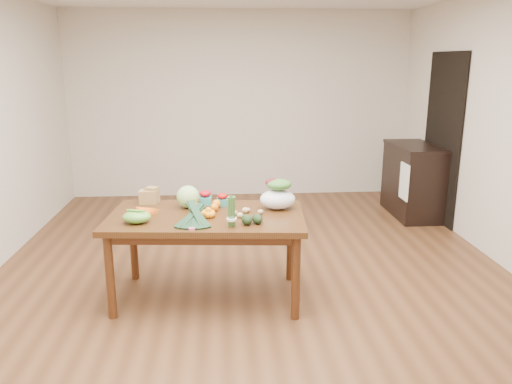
{
  "coord_description": "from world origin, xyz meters",
  "views": [
    {
      "loc": [
        -0.28,
        -4.42,
        2.0
      ],
      "look_at": [
        0.03,
        0.0,
        0.82
      ],
      "focal_mm": 35.0,
      "sensor_mm": 36.0,
      "label": 1
    }
  ],
  "objects": [
    {
      "name": "strawberry_basket_a",
      "position": [
        -0.43,
        -0.12,
        0.8
      ],
      "size": [
        0.12,
        0.12,
        0.1
      ],
      "primitive_type": null,
      "rotation": [
        0.0,
        0.0,
        -0.08
      ],
      "color": "#B80C22",
      "rests_on": "dining_table"
    },
    {
      "name": "kale_bunch",
      "position": [
        -0.51,
        -0.72,
        0.83
      ],
      "size": [
        0.35,
        0.42,
        0.16
      ],
      "primitive_type": null,
      "rotation": [
        0.0,
        0.0,
        -0.08
      ],
      "color": "black",
      "rests_on": "dining_table"
    },
    {
      "name": "orange_c",
      "position": [
        -0.35,
        -0.34,
        0.78
      ],
      "size": [
        0.07,
        0.07,
        0.07
      ],
      "primitive_type": "sphere",
      "color": "orange",
      "rests_on": "dining_table"
    },
    {
      "name": "salad_bag",
      "position": [
        0.2,
        -0.31,
        0.87
      ],
      "size": [
        0.33,
        0.26,
        0.24
      ],
      "primitive_type": null,
      "rotation": [
        0.0,
        0.0,
        -0.08
      ],
      "color": "white",
      "rests_on": "dining_table"
    },
    {
      "name": "orange_a",
      "position": [
        -0.49,
        -0.34,
        0.79
      ],
      "size": [
        0.08,
        0.08,
        0.08
      ],
      "primitive_type": "sphere",
      "color": "orange",
      "rests_on": "dining_table"
    },
    {
      "name": "avocado_b",
      "position": [
        -0.01,
        -0.7,
        0.79
      ],
      "size": [
        0.11,
        0.13,
        0.08
      ],
      "primitive_type": "ellipsoid",
      "rotation": [
        0.0,
        0.0,
        0.3
      ],
      "color": "black",
      "rests_on": "dining_table"
    },
    {
      "name": "dining_table",
      "position": [
        -0.41,
        -0.43,
        0.38
      ],
      "size": [
        1.68,
        1.03,
        0.75
      ],
      "primitive_type": "cube",
      "rotation": [
        0.0,
        0.0,
        -0.08
      ],
      "color": "#452510",
      "rests_on": "floor"
    },
    {
      "name": "cabbage",
      "position": [
        -0.58,
        -0.22,
        0.85
      ],
      "size": [
        0.2,
        0.2,
        0.2
      ],
      "primitive_type": "sphere",
      "color": "#BADC7F",
      "rests_on": "dining_table"
    },
    {
      "name": "room_walls",
      "position": [
        0.0,
        0.0,
        1.35
      ],
      "size": [
        5.02,
        6.02,
        2.7
      ],
      "color": "beige",
      "rests_on": "floor"
    },
    {
      "name": "potato_a",
      "position": [
        -0.18,
        -0.47,
        0.77
      ],
      "size": [
        0.05,
        0.05,
        0.04
      ],
      "primitive_type": "ellipsoid",
      "color": "#CABC74",
      "rests_on": "dining_table"
    },
    {
      "name": "potato_d",
      "position": [
        -0.09,
        -0.41,
        0.77
      ],
      "size": [
        0.06,
        0.05,
        0.05
      ],
      "primitive_type": "ellipsoid",
      "color": "tan",
      "rests_on": "dining_table"
    },
    {
      "name": "dish_towel",
      "position": [
        1.96,
        1.4,
        0.55
      ],
      "size": [
        0.02,
        0.28,
        0.45
      ],
      "primitive_type": "cube",
      "color": "white",
      "rests_on": "cabinet"
    },
    {
      "name": "avocado_a",
      "position": [
        -0.09,
        -0.71,
        0.79
      ],
      "size": [
        0.11,
        0.14,
        0.08
      ],
      "primitive_type": "ellipsoid",
      "rotation": [
        0.0,
        0.0,
        0.3
      ],
      "color": "black",
      "rests_on": "dining_table"
    },
    {
      "name": "cabinet",
      "position": [
        2.22,
        1.79,
        0.47
      ],
      "size": [
        0.52,
        1.02,
        0.94
      ],
      "primitive_type": "cube",
      "color": "black",
      "rests_on": "floor"
    },
    {
      "name": "mandarin_cluster",
      "position": [
        -0.39,
        -0.49,
        0.79
      ],
      "size": [
        0.19,
        0.19,
        0.08
      ],
      "primitive_type": null,
      "rotation": [
        0.0,
        0.0,
        -0.08
      ],
      "color": "orange",
      "rests_on": "dining_table"
    },
    {
      "name": "floor",
      "position": [
        0.0,
        0.0,
        0.0
      ],
      "size": [
        6.0,
        6.0,
        0.0
      ],
      "primitive_type": "plane",
      "color": "brown",
      "rests_on": "ground"
    },
    {
      "name": "potato_e",
      "position": [
        0.04,
        -0.46,
        0.77
      ],
      "size": [
        0.05,
        0.04,
        0.04
      ],
      "primitive_type": "ellipsoid",
      "color": "tan",
      "rests_on": "dining_table"
    },
    {
      "name": "orange_b",
      "position": [
        -0.33,
        -0.24,
        0.79
      ],
      "size": [
        0.07,
        0.07,
        0.07
      ],
      "primitive_type": "sphere",
      "color": "orange",
      "rests_on": "dining_table"
    },
    {
      "name": "strawberry_basket_b",
      "position": [
        -0.28,
        -0.17,
        0.79
      ],
      "size": [
        0.1,
        0.1,
        0.09
      ],
      "primitive_type": null,
      "rotation": [
        0.0,
        0.0,
        -0.08
      ],
      "color": "#B3100B",
      "rests_on": "dining_table"
    },
    {
      "name": "potato_b",
      "position": [
        -0.14,
        -0.54,
        0.77
      ],
      "size": [
        0.05,
        0.05,
        0.04
      ],
      "primitive_type": "ellipsoid",
      "color": "tan",
      "rests_on": "dining_table"
    },
    {
      "name": "doorway_dark",
      "position": [
        2.48,
        1.6,
        1.05
      ],
      "size": [
        0.02,
        1.0,
        2.1
      ],
      "primitive_type": "cube",
      "color": "black",
      "rests_on": "floor"
    },
    {
      "name": "potato_c",
      "position": [
        -0.07,
        -0.39,
        0.77
      ],
      "size": [
        0.04,
        0.04,
        0.04
      ],
      "primitive_type": "ellipsoid",
      "color": "tan",
      "rests_on": "dining_table"
    },
    {
      "name": "asparagus_bundle",
      "position": [
        -0.21,
        -0.77,
        0.88
      ],
      "size": [
        0.09,
        0.12,
        0.26
      ],
      "primitive_type": null,
      "rotation": [
        0.15,
        0.0,
        -0.08
      ],
      "color": "#507636",
      "rests_on": "dining_table"
    },
    {
      "name": "paper_bag",
      "position": [
        -0.94,
        -0.06,
        0.82
      ],
      "size": [
        0.22,
        0.19,
        0.15
      ],
      "primitive_type": null,
      "rotation": [
        0.0,
        0.0,
        -0.08
      ],
      "color": "#9F7747",
      "rests_on": "dining_table"
    },
    {
      "name": "carrots",
      "position": [
        -0.91,
        -0.35,
        0.76
      ],
      "size": [
        0.24,
        0.23,
        0.03
      ],
      "primitive_type": null,
      "rotation": [
        0.0,
        0.0,
        -0.08
      ],
      "color": "#FF5E15",
      "rests_on": "dining_table"
    },
    {
      "name": "snap_pea_bag",
      "position": [
        -0.95,
        -0.62,
        0.8
      ],
      "size": [
        0.22,
        0.17,
        0.1
      ],
      "primitive_type": "ellipsoid",
      "color": "#52A337",
      "rests_on": "dining_table"
    }
  ]
}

